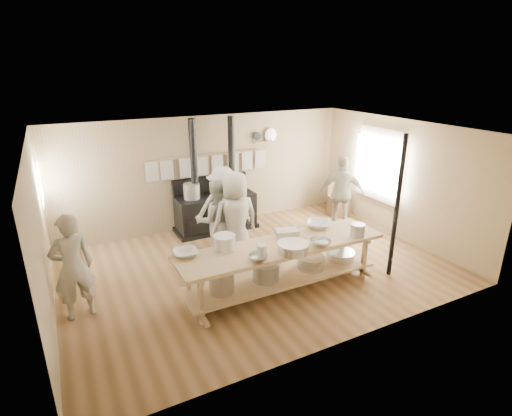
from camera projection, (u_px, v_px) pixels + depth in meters
The scene contains 24 objects.
ground at pixel (257, 267), 7.66m from camera, with size 7.00×7.00×0.00m, color brown.
room_shell at pixel (257, 186), 7.11m from camera, with size 7.00×7.00×7.00m.
window_right at pixel (380, 165), 9.14m from camera, with size 0.09×1.50×1.65m.
left_opening at pixel (40, 184), 7.31m from camera, with size 0.00×0.90×0.90m.
stove at pixel (215, 208), 9.25m from camera, with size 1.90×0.75×2.60m.
towel_rail at pixel (209, 162), 9.14m from camera, with size 3.00×0.04×0.47m.
back_wall_shelf at pixel (265, 137), 9.64m from camera, with size 0.63×0.14×0.32m.
prep_table at pixel (281, 262), 6.72m from camera, with size 3.60×0.90×0.85m.
support_post at pixel (397, 208), 6.97m from camera, with size 0.08×0.08×2.60m, color black.
cook_far_left at pixel (73, 267), 5.90m from camera, with size 0.61×0.40×1.68m, color beige.
cook_left at pixel (216, 220), 7.71m from camera, with size 0.80×0.62×1.65m, color beige.
cook_center at pixel (235, 219), 7.48m from camera, with size 0.90×0.59×1.85m, color beige.
cook_right at pixel (342, 193), 9.16m from camera, with size 1.02×0.43×1.75m, color beige.
cook_by_window at pixel (223, 207), 8.30m from camera, with size 1.12×0.64×1.73m, color beige.
chair at pixel (338, 204), 10.23m from camera, with size 0.57×0.57×0.99m.
bowl_white_a at pixel (186, 253), 6.21m from camera, with size 0.38×0.38×0.09m, color white.
bowl_steel_a at pixel (258, 257), 6.07m from camera, with size 0.30×0.30×0.09m, color silver.
bowl_white_b at pixel (319, 225), 7.29m from camera, with size 0.45×0.45×0.11m, color white.
bowl_steel_b at pixel (320, 243), 6.55m from camera, with size 0.37×0.37×0.11m, color silver.
roasting_pan at pixel (287, 232), 7.00m from camera, with size 0.40×0.26×0.09m, color #B2B2B7.
mixing_bowl_large at pixel (293, 248), 6.31m from camera, with size 0.50×0.50×0.16m, color silver.
bucket_galv at pixel (358, 230), 6.90m from camera, with size 0.25×0.25×0.23m, color gray.
deep_bowl_enamel at pixel (224, 242), 6.44m from camera, with size 0.37×0.37×0.23m, color white.
pitcher at pixel (262, 252), 6.06m from camera, with size 0.16×0.16×0.25m, color white.
Camera 1 is at (-3.13, -6.06, 3.66)m, focal length 28.00 mm.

